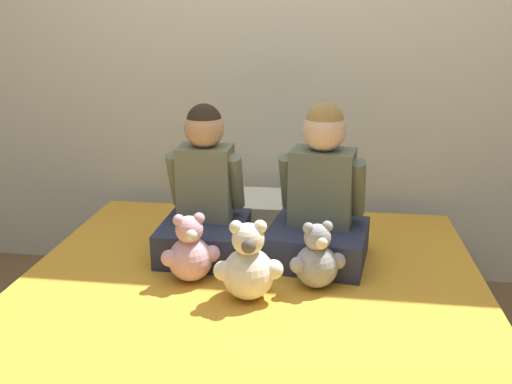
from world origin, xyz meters
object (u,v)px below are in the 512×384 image
(teddy_bear_held_by_left_child, at_px, (190,253))
(pillow_at_headboard, at_px, (269,209))
(bed, at_px, (242,363))
(child_on_left, at_px, (205,199))
(teddy_bear_held_by_right_child, at_px, (317,260))
(teddy_bear_between_children, at_px, (248,266))
(child_on_right, at_px, (320,202))

(teddy_bear_held_by_left_child, bearing_deg, pillow_at_headboard, 49.16)
(teddy_bear_held_by_left_child, bearing_deg, bed, -64.46)
(bed, relative_size, pillow_at_headboard, 4.34)
(child_on_left, distance_m, teddy_bear_held_by_right_child, 0.51)
(teddy_bear_held_by_left_child, relative_size, teddy_bear_between_children, 0.91)
(child_on_right, relative_size, teddy_bear_between_children, 2.18)
(bed, height_order, teddy_bear_held_by_left_child, teddy_bear_held_by_left_child)
(child_on_left, bearing_deg, bed, -63.91)
(child_on_left, distance_m, pillow_at_headboard, 0.45)
(child_on_right, bearing_deg, bed, -109.40)
(bed, bearing_deg, teddy_bear_between_children, 83.65)
(child_on_right, xyz_separation_m, teddy_bear_between_children, (-0.22, -0.35, -0.11))
(bed, distance_m, teddy_bear_held_by_right_child, 0.42)
(bed, bearing_deg, teddy_bear_held_by_left_child, 137.41)
(child_on_left, distance_m, teddy_bear_between_children, 0.42)
(child_on_right, bearing_deg, teddy_bear_between_children, -114.15)
(teddy_bear_held_by_left_child, relative_size, pillow_at_headboard, 0.55)
(child_on_left, height_order, teddy_bear_held_by_left_child, child_on_left)
(pillow_at_headboard, bearing_deg, child_on_right, -57.12)
(pillow_at_headboard, bearing_deg, bed, -90.00)
(teddy_bear_held_by_right_child, height_order, pillow_at_headboard, teddy_bear_held_by_right_child)
(child_on_right, bearing_deg, pillow_at_headboard, 131.47)
(child_on_left, height_order, teddy_bear_held_by_right_child, child_on_left)
(bed, xyz_separation_m, child_on_right, (0.23, 0.44, 0.42))
(child_on_right, height_order, pillow_at_headboard, child_on_right)
(child_on_right, distance_m, teddy_bear_held_by_right_child, 0.27)
(bed, distance_m, child_on_right, 0.65)
(teddy_bear_held_by_right_child, bearing_deg, teddy_bear_held_by_left_child, 160.39)
(child_on_left, bearing_deg, teddy_bear_between_children, -57.11)
(child_on_left, relative_size, teddy_bear_held_by_left_child, 2.35)
(child_on_right, distance_m, pillow_at_headboard, 0.46)
(child_on_left, relative_size, pillow_at_headboard, 1.28)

